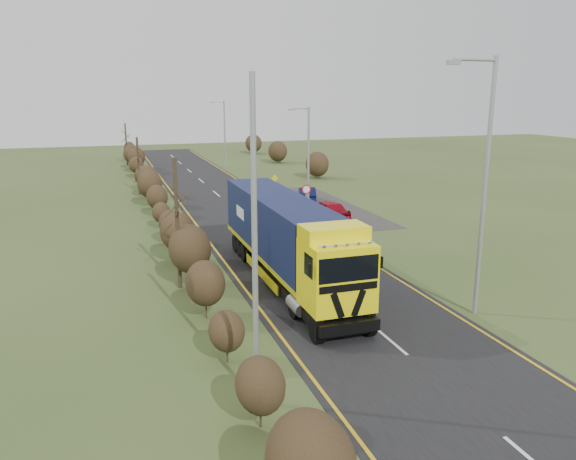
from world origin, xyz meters
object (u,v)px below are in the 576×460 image
Objects in this scene: car_blue_sedan at (307,195)px; speed_sign at (306,195)px; car_red_hatchback at (327,210)px; streetlight_near at (483,177)px; lorry at (286,236)px.

car_blue_sedan is 6.15m from speed_sign.
car_red_hatchback is 18.57m from streetlight_near.
speed_sign is at bearing 85.73° from car_blue_sedan.
car_red_hatchback reaches higher than car_blue_sedan.
streetlight_near is (-1.88, -24.77, 5.02)m from car_blue_sedan.
streetlight_near is at bearing -89.26° from speed_sign.
lorry is 9.19m from streetlight_near.
speed_sign is (5.78, 13.03, -0.60)m from lorry.
streetlight_near reaches higher than lorry.
streetlight_near reaches higher than car_blue_sedan.
lorry is 6.00× the size of speed_sign.
car_red_hatchback is 1.79× the size of speed_sign.
car_blue_sedan is 25.34m from streetlight_near.
streetlight_near is (-0.90, -17.89, 4.90)m from car_red_hatchback.
car_blue_sedan is at bearing 69.39° from speed_sign.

